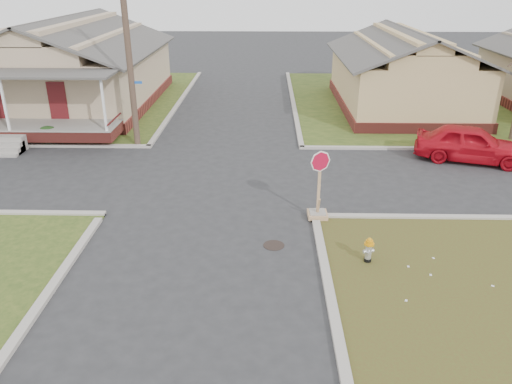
{
  "coord_description": "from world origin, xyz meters",
  "views": [
    {
      "loc": [
        1.96,
        -13.64,
        7.54
      ],
      "look_at": [
        1.63,
        1.0,
        1.1
      ],
      "focal_mm": 35.0,
      "sensor_mm": 36.0,
      "label": 1
    }
  ],
  "objects_px": {
    "fire_hydrant": "(369,248)",
    "red_sedan": "(471,144)",
    "utility_pole": "(128,45)",
    "stop_sign": "(318,203)"
  },
  "relations": [
    {
      "from": "stop_sign",
      "to": "red_sedan",
      "type": "bearing_deg",
      "value": 37.62
    },
    {
      "from": "stop_sign",
      "to": "fire_hydrant",
      "type": "bearing_deg",
      "value": -68.6
    },
    {
      "from": "utility_pole",
      "to": "stop_sign",
      "type": "height_order",
      "value": "utility_pole"
    },
    {
      "from": "stop_sign",
      "to": "red_sedan",
      "type": "height_order",
      "value": "stop_sign"
    },
    {
      "from": "fire_hydrant",
      "to": "utility_pole",
      "type": "bearing_deg",
      "value": 116.07
    },
    {
      "from": "red_sedan",
      "to": "utility_pole",
      "type": "bearing_deg",
      "value": 101.09
    },
    {
      "from": "fire_hydrant",
      "to": "stop_sign",
      "type": "distance_m",
      "value": 3.02
    },
    {
      "from": "fire_hydrant",
      "to": "red_sedan",
      "type": "xyz_separation_m",
      "value": [
        5.94,
        8.55,
        0.32
      ]
    },
    {
      "from": "fire_hydrant",
      "to": "stop_sign",
      "type": "height_order",
      "value": "stop_sign"
    },
    {
      "from": "stop_sign",
      "to": "red_sedan",
      "type": "distance_m",
      "value": 9.16
    }
  ]
}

